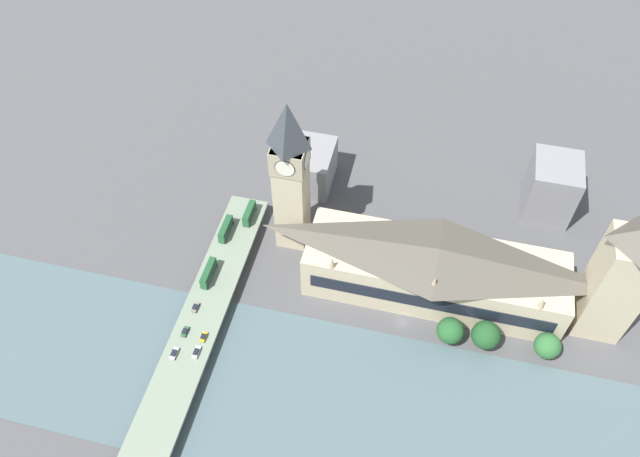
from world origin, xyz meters
name	(u,v)px	position (x,y,z in m)	size (l,w,h in m)	color
ground_plane	(402,322)	(0.00, 0.00, 0.00)	(600.00, 600.00, 0.00)	#4C4C4F
river_water	(385,416)	(-35.60, 0.00, 0.15)	(59.20, 360.00, 0.30)	#4C6066
parliament_hall	(435,270)	(16.13, -8.00, 12.36)	(26.72, 91.72, 24.86)	#C1B28E
clock_tower	(291,175)	(28.25, 47.45, 35.72)	(12.38, 12.38, 67.53)	#C1B28E
victoria_tower	(619,279)	(16.19, -65.81, 26.30)	(15.89, 15.89, 56.60)	#C1B28E
road_bridge	(182,365)	(-35.60, 68.71, 4.14)	(150.40, 15.34, 5.10)	#5D6A59
double_decker_bus_lead	(208,273)	(-0.64, 71.59, 7.87)	(11.65, 2.50, 5.06)	#235B33
double_decker_bus_mid	(249,213)	(30.04, 65.75, 7.86)	(10.44, 2.62, 5.01)	#235B33
double_decker_bus_rear	(226,229)	(20.47, 72.21, 7.80)	(11.10, 2.55, 4.92)	#235B33
car_northbound_lead	(174,353)	(-33.07, 72.31, 5.81)	(4.57, 1.91, 1.40)	silver
car_northbound_mid	(185,332)	(-24.45, 71.84, 5.76)	(4.05, 1.80, 1.32)	#2D5638
car_northbound_tail	(196,352)	(-30.95, 65.23, 5.80)	(4.57, 1.79, 1.41)	silver
car_southbound_lead	(195,307)	(-14.51, 71.79, 5.83)	(4.00, 1.80, 1.48)	slate
car_southbound_tail	(204,337)	(-24.91, 64.93, 5.77)	(3.85, 1.77, 1.36)	gold
city_block_west	(305,165)	(59.55, 50.87, 8.82)	(22.55, 23.43, 17.63)	gray
city_block_center	(551,188)	(66.41, -48.00, 12.70)	(20.54, 18.29, 25.40)	gray
tree_embankment_near	(450,331)	(-3.74, -16.46, 6.99)	(9.34, 9.34, 11.67)	brown
tree_embankment_mid	(547,346)	(-1.58, -48.95, 6.40)	(9.00, 9.00, 10.91)	brown
tree_embankment_far	(486,335)	(-2.69, -28.39, 7.09)	(9.95, 9.95, 12.07)	brown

